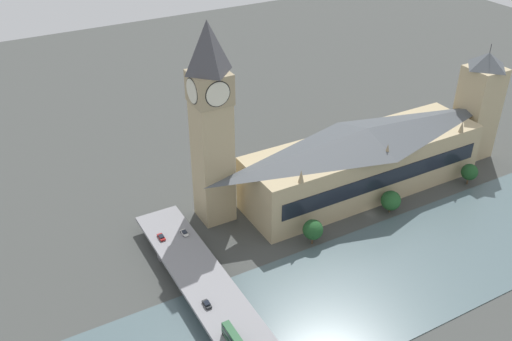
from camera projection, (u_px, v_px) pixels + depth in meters
ground_plane at (371, 215)px, 231.67m from camera, size 600.00×600.00×0.00m
river_water at (427, 259)px, 207.71m from camera, size 52.09×360.00×0.30m
parliament_hall at (364, 160)px, 240.06m from camera, size 28.76×106.56×29.75m
clock_tower at (211, 121)px, 208.61m from camera, size 14.00×14.00×80.42m
victoria_tower at (478, 105)px, 261.56m from camera, size 15.14×15.14×54.52m
road_bridge at (236, 329)px, 172.56m from camera, size 136.18×16.71×6.35m
double_decker_bus_mid at (234, 339)px, 164.36m from camera, size 11.33×2.54×4.75m
car_northbound_lead at (161, 237)px, 207.87m from camera, size 4.28×1.94×1.28m
car_northbound_tail at (184, 233)px, 210.01m from camera, size 4.09×1.79×1.35m
car_southbound_lead at (207, 304)px, 178.86m from camera, size 3.98×1.83×1.45m
tree_embankment_near at (313, 230)px, 212.36m from camera, size 7.72×7.72×10.43m
tree_embankment_mid at (391, 201)px, 230.35m from camera, size 8.09×8.09×9.69m
tree_embankment_far at (470, 172)px, 248.16m from camera, size 7.20×7.20×9.76m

